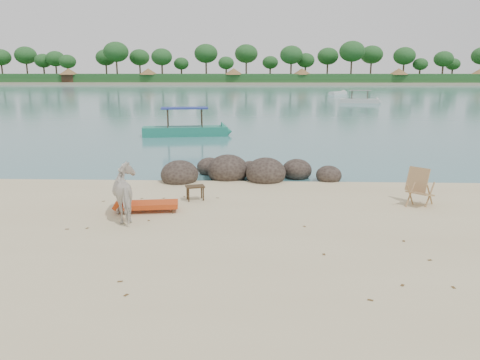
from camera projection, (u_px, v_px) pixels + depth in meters
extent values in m
plane|color=#3D717A|center=(255.00, 90.00, 98.59)|extent=(400.00, 400.00, 0.00)
cube|color=tan|center=(256.00, 82.00, 176.44)|extent=(420.00, 90.00, 1.40)
cube|color=#1E4C1E|center=(256.00, 78.00, 141.95)|extent=(420.00, 18.00, 2.40)
ellipsoid|color=black|center=(180.00, 175.00, 16.82)|extent=(1.35, 1.49, 1.01)
ellipsoid|color=black|center=(228.00, 171.00, 17.43)|extent=(1.53, 1.68, 1.14)
ellipsoid|color=black|center=(266.00, 174.00, 16.99)|extent=(1.47, 1.62, 1.10)
ellipsoid|color=black|center=(297.00, 171.00, 17.74)|extent=(1.13, 1.24, 0.84)
ellipsoid|color=black|center=(329.00, 176.00, 17.02)|extent=(0.93, 1.03, 0.70)
ellipsoid|color=black|center=(209.00, 168.00, 18.46)|extent=(0.98, 1.08, 0.74)
ellipsoid|color=black|center=(250.00, 168.00, 18.60)|extent=(0.70, 0.77, 0.52)
imported|color=silver|center=(128.00, 193.00, 12.45)|extent=(1.44, 1.86, 1.43)
plane|color=brown|center=(184.00, 197.00, 14.76)|extent=(0.14, 0.14, 0.00)
plane|color=brown|center=(402.00, 287.00, 8.64)|extent=(0.14, 0.14, 0.00)
plane|color=brown|center=(370.00, 302.00, 8.08)|extent=(0.13, 0.13, 0.00)
plane|color=brown|center=(87.00, 229.00, 11.77)|extent=(0.13, 0.13, 0.00)
plane|color=brown|center=(67.00, 230.00, 11.71)|extent=(0.11, 0.11, 0.00)
plane|color=brown|center=(142.00, 199.00, 14.51)|extent=(0.14, 0.14, 0.00)
plane|color=brown|center=(404.00, 242.00, 10.88)|extent=(0.13, 0.13, 0.00)
plane|color=brown|center=(453.00, 289.00, 8.55)|extent=(0.11, 0.11, 0.00)
plane|color=brown|center=(149.00, 222.00, 12.38)|extent=(0.13, 0.13, 0.00)
plane|color=brown|center=(120.00, 283.00, 8.79)|extent=(0.12, 0.12, 0.00)
plane|color=brown|center=(218.00, 199.00, 14.58)|extent=(0.11, 0.11, 0.00)
plane|color=brown|center=(304.00, 228.00, 11.90)|extent=(0.13, 0.13, 0.00)
plane|color=brown|center=(324.00, 256.00, 10.09)|extent=(0.11, 0.11, 0.00)
plane|color=brown|center=(430.00, 261.00, 9.79)|extent=(0.13, 0.13, 0.00)
plane|color=brown|center=(164.00, 199.00, 14.55)|extent=(0.13, 0.13, 0.00)
plane|color=brown|center=(104.00, 202.00, 14.21)|extent=(0.14, 0.14, 0.00)
plane|color=brown|center=(126.00, 297.00, 8.26)|extent=(0.13, 0.13, 0.00)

